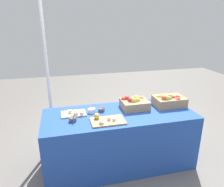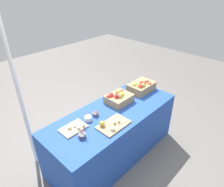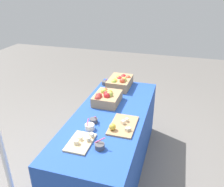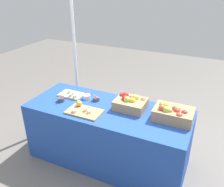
{
  "view_description": "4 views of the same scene",
  "coord_description": "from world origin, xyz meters",
  "px_view_note": "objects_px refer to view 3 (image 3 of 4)",
  "views": [
    {
      "loc": [
        -0.67,
        -2.3,
        1.85
      ],
      "look_at": [
        -0.1,
        0.0,
        1.01
      ],
      "focal_mm": 33.45,
      "sensor_mm": 36.0,
      "label": 1
    },
    {
      "loc": [
        -1.6,
        -1.5,
        2.3
      ],
      "look_at": [
        -0.02,
        -0.0,
        1.03
      ],
      "focal_mm": 32.68,
      "sensor_mm": 36.0,
      "label": 2
    },
    {
      "loc": [
        -2.11,
        -0.64,
        2.04
      ],
      "look_at": [
        0.02,
        -0.01,
        0.98
      ],
      "focal_mm": 37.75,
      "sensor_mm": 36.0,
      "label": 3
    },
    {
      "loc": [
        1.05,
        -2.12,
        2.09
      ],
      "look_at": [
        0.04,
        0.03,
        0.93
      ],
      "focal_mm": 37.93,
      "sensor_mm": 36.0,
      "label": 4
    }
  ],
  "objects_px": {
    "apple_crate_middle": "(107,97)",
    "sample_bowl_extra": "(90,127)",
    "sample_bowl_near": "(100,146)",
    "sample_bowl_far": "(94,120)",
    "cutting_board_front": "(122,126)",
    "cutting_board_back": "(81,142)",
    "sample_bowl_mid": "(105,83)",
    "apple_crate_left": "(120,82)"
  },
  "relations": [
    {
      "from": "apple_crate_middle",
      "to": "sample_bowl_extra",
      "type": "distance_m",
      "value": 0.57
    },
    {
      "from": "sample_bowl_near",
      "to": "sample_bowl_far",
      "type": "xyz_separation_m",
      "value": [
        0.38,
        0.2,
        -0.0
      ]
    },
    {
      "from": "cutting_board_front",
      "to": "cutting_board_back",
      "type": "relative_size",
      "value": 1.29
    },
    {
      "from": "cutting_board_front",
      "to": "sample_bowl_mid",
      "type": "relative_size",
      "value": 4.01
    },
    {
      "from": "apple_crate_left",
      "to": "sample_bowl_near",
      "type": "height_order",
      "value": "apple_crate_left"
    },
    {
      "from": "cutting_board_front",
      "to": "sample_bowl_far",
      "type": "bearing_deg",
      "value": 89.69
    },
    {
      "from": "sample_bowl_mid",
      "to": "cutting_board_back",
      "type": "bearing_deg",
      "value": -171.42
    },
    {
      "from": "apple_crate_left",
      "to": "sample_bowl_extra",
      "type": "xyz_separation_m",
      "value": [
        -1.06,
        0.03,
        -0.04
      ]
    },
    {
      "from": "cutting_board_back",
      "to": "sample_bowl_mid",
      "type": "height_order",
      "value": "sample_bowl_mid"
    },
    {
      "from": "sample_bowl_far",
      "to": "sample_bowl_extra",
      "type": "bearing_deg",
      "value": -176.92
    },
    {
      "from": "cutting_board_back",
      "to": "sample_bowl_near",
      "type": "relative_size",
      "value": 2.75
    },
    {
      "from": "cutting_board_front",
      "to": "sample_bowl_extra",
      "type": "xyz_separation_m",
      "value": [
        -0.13,
        0.29,
        0.01
      ]
    },
    {
      "from": "sample_bowl_far",
      "to": "sample_bowl_mid",
      "type": "bearing_deg",
      "value": 11.05
    },
    {
      "from": "cutting_board_front",
      "to": "sample_bowl_far",
      "type": "distance_m",
      "value": 0.3
    },
    {
      "from": "cutting_board_front",
      "to": "sample_bowl_extra",
      "type": "distance_m",
      "value": 0.32
    },
    {
      "from": "apple_crate_middle",
      "to": "sample_bowl_extra",
      "type": "relative_size",
      "value": 3.27
    },
    {
      "from": "cutting_board_back",
      "to": "sample_bowl_mid",
      "type": "distance_m",
      "value": 1.31
    },
    {
      "from": "apple_crate_middle",
      "to": "sample_bowl_mid",
      "type": "relative_size",
      "value": 3.54
    },
    {
      "from": "apple_crate_left",
      "to": "cutting_board_front",
      "type": "bearing_deg",
      "value": -164.25
    },
    {
      "from": "apple_crate_left",
      "to": "cutting_board_back",
      "type": "relative_size",
      "value": 1.34
    },
    {
      "from": "apple_crate_left",
      "to": "cutting_board_front",
      "type": "distance_m",
      "value": 0.97
    },
    {
      "from": "sample_bowl_near",
      "to": "sample_bowl_extra",
      "type": "relative_size",
      "value": 1.04
    },
    {
      "from": "apple_crate_middle",
      "to": "sample_bowl_mid",
      "type": "xyz_separation_m",
      "value": [
        0.5,
        0.18,
        -0.04
      ]
    },
    {
      "from": "sample_bowl_near",
      "to": "sample_bowl_far",
      "type": "bearing_deg",
      "value": 27.42
    },
    {
      "from": "sample_bowl_far",
      "to": "apple_crate_left",
      "type": "bearing_deg",
      "value": -1.96
    },
    {
      "from": "apple_crate_middle",
      "to": "cutting_board_front",
      "type": "height_order",
      "value": "apple_crate_middle"
    },
    {
      "from": "cutting_board_back",
      "to": "sample_bowl_extra",
      "type": "distance_m",
      "value": 0.22
    },
    {
      "from": "apple_crate_middle",
      "to": "sample_bowl_near",
      "type": "distance_m",
      "value": 0.85
    },
    {
      "from": "apple_crate_left",
      "to": "sample_bowl_near",
      "type": "distance_m",
      "value": 1.32
    },
    {
      "from": "apple_crate_middle",
      "to": "cutting_board_back",
      "type": "bearing_deg",
      "value": -179.03
    },
    {
      "from": "apple_crate_middle",
      "to": "cutting_board_back",
      "type": "xyz_separation_m",
      "value": [
        -0.8,
        -0.01,
        -0.06
      ]
    },
    {
      "from": "apple_crate_middle",
      "to": "sample_bowl_far",
      "type": "height_order",
      "value": "apple_crate_middle"
    },
    {
      "from": "cutting_board_back",
      "to": "sample_bowl_extra",
      "type": "relative_size",
      "value": 2.87
    },
    {
      "from": "sample_bowl_near",
      "to": "sample_bowl_mid",
      "type": "bearing_deg",
      "value": 16.04
    },
    {
      "from": "apple_crate_left",
      "to": "sample_bowl_near",
      "type": "relative_size",
      "value": 3.69
    },
    {
      "from": "apple_crate_middle",
      "to": "cutting_board_front",
      "type": "relative_size",
      "value": 0.88
    },
    {
      "from": "cutting_board_front",
      "to": "cutting_board_back",
      "type": "bearing_deg",
      "value": 140.9
    },
    {
      "from": "cutting_board_back",
      "to": "sample_bowl_far",
      "type": "height_order",
      "value": "sample_bowl_far"
    },
    {
      "from": "sample_bowl_far",
      "to": "sample_bowl_extra",
      "type": "distance_m",
      "value": 0.13
    },
    {
      "from": "apple_crate_middle",
      "to": "cutting_board_back",
      "type": "height_order",
      "value": "apple_crate_middle"
    },
    {
      "from": "cutting_board_back",
      "to": "sample_bowl_far",
      "type": "relative_size",
      "value": 3.53
    },
    {
      "from": "apple_crate_middle",
      "to": "sample_bowl_far",
      "type": "xyz_separation_m",
      "value": [
        -0.44,
        -0.0,
        -0.05
      ]
    }
  ]
}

